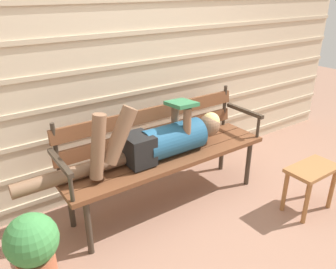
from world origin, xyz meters
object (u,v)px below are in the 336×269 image
(park_bench, at_px, (163,148))
(reclining_person, at_px, (158,140))
(footstool, at_px, (311,177))
(potted_plant, at_px, (34,249))

(park_bench, distance_m, reclining_person, 0.16)
(footstool, height_order, potted_plant, potted_plant)
(park_bench, xyz_separation_m, footstool, (0.90, -0.80, -0.19))
(footstool, bearing_deg, park_bench, 138.47)
(reclining_person, distance_m, potted_plant, 1.14)
(park_bench, bearing_deg, reclining_person, -144.31)
(reclining_person, bearing_deg, park_bench, 35.69)
(reclining_person, xyz_separation_m, footstool, (1.00, -0.73, -0.31))
(reclining_person, height_order, potted_plant, reclining_person)
(reclining_person, distance_m, footstool, 1.27)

